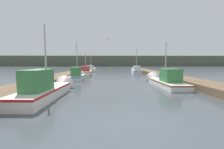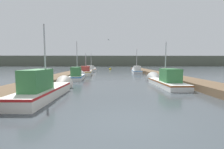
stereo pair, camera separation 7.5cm
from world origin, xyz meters
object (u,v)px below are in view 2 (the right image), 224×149
Objects in this scene: fishing_boat_0 at (48,88)px; fishing_boat_2 at (78,75)px; fishing_boat_5 at (91,70)px; fishing_boat_4 at (136,71)px; fishing_boat_3 at (86,72)px; seagull_lead at (109,40)px; mooring_piling_0 at (164,74)px; channel_buoy at (110,69)px; fishing_boat_1 at (163,80)px.

fishing_boat_2 reaches higher than fishing_boat_0.
fishing_boat_4 is at bearing -19.20° from fishing_boat_5.
fishing_boat_3 is 10.37× the size of seagull_lead.
fishing_boat_0 is 20.27m from fishing_boat_4.
fishing_boat_0 is 12.47m from mooring_piling_0.
mooring_piling_0 is 2.47× the size of seagull_lead.
fishing_boat_5 is 4.64× the size of channel_buoy.
seagull_lead reaches higher than fishing_boat_2.
seagull_lead reaches higher than fishing_boat_5.
fishing_boat_0 is 8.77m from fishing_boat_2.
fishing_boat_3 is at bearing 128.13° from fishing_boat_1.
fishing_boat_2 reaches higher than channel_buoy.
mooring_piling_0 is (9.61, -6.34, 0.22)m from fishing_boat_3.
fishing_boat_5 is 9.14m from channel_buoy.
fishing_boat_1 is at bearing 28.56° from fishing_boat_0.
channel_buoy is (-5.78, 22.32, -0.53)m from mooring_piling_0.
fishing_boat_4 is at bearing 88.09° from fishing_boat_1.
fishing_boat_4 is (0.27, 14.29, 0.01)m from fishing_boat_1.
fishing_boat_1 is 1.29× the size of fishing_boat_2.
fishing_boat_2 is at bearing -127.63° from fishing_boat_4.
fishing_boat_3 is (0.03, 14.25, -0.01)m from fishing_boat_0.
fishing_boat_5 reaches higher than fishing_boat_3.
channel_buoy is (3.96, 21.46, -0.26)m from fishing_boat_2.
fishing_boat_0 is 30.47m from channel_buoy.
fishing_boat_3 is 5.38× the size of channel_buoy.
fishing_boat_2 is 0.97× the size of fishing_boat_5.
fishing_boat_1 is at bearing -87.01° from fishing_boat_4.
channel_buoy is (3.86, 30.22, -0.32)m from fishing_boat_0.
fishing_boat_0 is 10.66× the size of seagull_lead.
fishing_boat_2 is at bearing -96.01° from fishing_boat_3.
fishing_boat_0 is at bearing -110.71° from fishing_boat_4.
fishing_boat_3 is (0.13, 5.48, 0.05)m from fishing_boat_2.
fishing_boat_5 reaches higher than channel_buoy.
mooring_piling_0 is 1.28× the size of channel_buoy.
channel_buoy is at bearing -159.12° from seagull_lead.
fishing_boat_4 is at bearing 21.53° from fishing_boat_3.
fishing_boat_4 reaches higher than mooring_piling_0.
seagull_lead is (-0.33, -17.67, 4.89)m from channel_buoy.
fishing_boat_0 is 9.20m from fishing_boat_1.
fishing_boat_5 is (-8.27, 17.85, 0.00)m from fishing_boat_1.
mooring_piling_0 is at bearing 74.73° from seagull_lead.
fishing_boat_5 is at bearing 85.88° from fishing_boat_3.
fishing_boat_0 is 0.95× the size of fishing_boat_1.
fishing_boat_0 is at bearing -92.17° from fishing_boat_2.
mooring_piling_0 is at bearing -52.05° from fishing_boat_5.
fishing_boat_3 is at bearing -103.47° from channel_buoy.
fishing_boat_5 reaches higher than fishing_boat_1.
fishing_boat_5 reaches higher than mooring_piling_0.
seagull_lead is (-6.11, 4.64, 4.36)m from mooring_piling_0.
fishing_boat_3 is 4.20× the size of mooring_piling_0.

